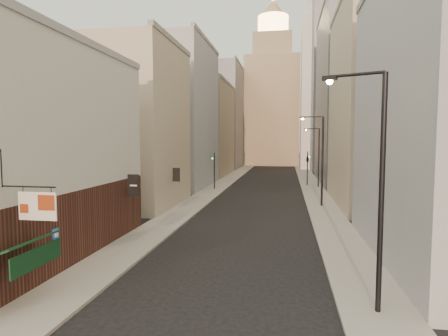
% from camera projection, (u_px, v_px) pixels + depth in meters
% --- Properties ---
extents(sidewalk_left, '(3.00, 140.00, 0.15)m').
position_uv_depth(sidewalk_left, '(232.00, 177.00, 65.84)').
color(sidewalk_left, gray).
rests_on(sidewalk_left, ground).
extents(sidewalk_right, '(3.00, 140.00, 0.15)m').
position_uv_depth(sidewalk_right, '(307.00, 179.00, 63.70)').
color(sidewalk_right, gray).
rests_on(sidewalk_right, ground).
extents(near_building_left, '(8.30, 23.04, 12.30)m').
position_uv_depth(near_building_left, '(34.00, 152.00, 20.89)').
color(near_building_left, '#512B22').
rests_on(near_building_left, ground).
extents(left_bldg_beige, '(8.00, 12.00, 16.00)m').
position_uv_depth(left_bldg_beige, '(137.00, 127.00, 37.62)').
color(left_bldg_beige, tan).
rests_on(left_bldg_beige, ground).
extents(left_bldg_grey, '(8.00, 16.00, 20.00)m').
position_uv_depth(left_bldg_grey, '(181.00, 116.00, 53.20)').
color(left_bldg_grey, '#9C9BA0').
rests_on(left_bldg_grey, ground).
extents(left_bldg_tan, '(8.00, 18.00, 17.00)m').
position_uv_depth(left_bldg_tan, '(207.00, 130.00, 71.02)').
color(left_bldg_tan, '#957F62').
rests_on(left_bldg_tan, ground).
extents(left_bldg_wingrid, '(8.00, 20.00, 24.00)m').
position_uv_depth(left_bldg_wingrid, '(224.00, 118.00, 90.42)').
color(left_bldg_wingrid, gray).
rests_on(left_bldg_wingrid, ground).
extents(right_bldg_beige, '(8.00, 16.00, 20.00)m').
position_uv_depth(right_bldg_beige, '(379.00, 107.00, 37.45)').
color(right_bldg_beige, tan).
rests_on(right_bldg_beige, ground).
extents(right_bldg_wingrid, '(8.00, 20.00, 26.00)m').
position_uv_depth(right_bldg_wingrid, '(348.00, 98.00, 56.89)').
color(right_bldg_wingrid, gray).
rests_on(right_bldg_wingrid, ground).
extents(highrise, '(21.00, 23.00, 51.20)m').
position_uv_depth(highrise, '(357.00, 53.00, 82.47)').
color(highrise, gray).
rests_on(highrise, ground).
extents(clock_tower, '(14.00, 14.00, 44.90)m').
position_uv_depth(clock_tower, '(272.00, 99.00, 99.98)').
color(clock_tower, '#957F62').
rests_on(clock_tower, ground).
extents(white_tower, '(8.00, 8.00, 41.50)m').
position_uv_depth(white_tower, '(319.00, 87.00, 84.33)').
color(white_tower, silver).
rests_on(white_tower, ground).
extents(streetlamp_near, '(2.29, 1.09, 9.24)m').
position_uv_depth(streetlamp_near, '(375.00, 178.00, 14.05)').
color(streetlamp_near, black).
rests_on(streetlamp_near, ground).
extents(streetlamp_mid, '(2.36, 0.31, 9.00)m').
position_uv_depth(streetlamp_mid, '(320.00, 155.00, 36.86)').
color(streetlamp_mid, black).
rests_on(streetlamp_mid, ground).
extents(streetlamp_far, '(2.12, 0.75, 8.27)m').
position_uv_depth(streetlamp_far, '(317.00, 154.00, 51.71)').
color(streetlamp_far, black).
rests_on(streetlamp_far, ground).
extents(traffic_light_left, '(0.55, 0.45, 5.00)m').
position_uv_depth(traffic_light_left, '(214.00, 164.00, 49.71)').
color(traffic_light_left, black).
rests_on(traffic_light_left, ground).
extents(traffic_light_right, '(0.79, 0.79, 5.00)m').
position_uv_depth(traffic_light_right, '(308.00, 159.00, 53.57)').
color(traffic_light_right, black).
rests_on(traffic_light_right, ground).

